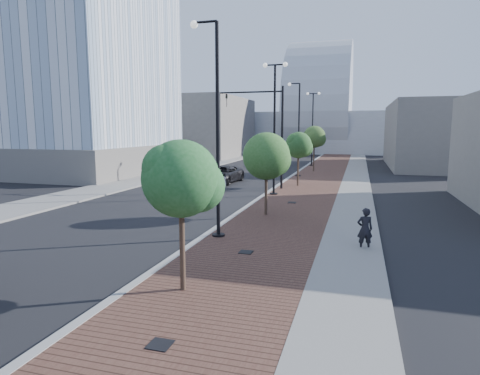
# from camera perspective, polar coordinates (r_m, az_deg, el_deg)

# --- Properties ---
(ground) EXTENTS (220.00, 220.00, 0.00)m
(ground) POSITION_cam_1_polar(r_m,az_deg,el_deg) (10.27, -26.66, -20.40)
(ground) COLOR black
(sidewalk) EXTENTS (7.00, 140.00, 0.12)m
(sidewalk) POSITION_cam_1_polar(r_m,az_deg,el_deg) (46.80, 12.65, 2.21)
(sidewalk) COLOR #4C2D23
(sidewalk) RESTS_ON ground
(concrete_strip) EXTENTS (2.40, 140.00, 0.13)m
(concrete_strip) POSITION_cam_1_polar(r_m,az_deg,el_deg) (46.71, 15.95, 2.09)
(concrete_strip) COLOR slate
(concrete_strip) RESTS_ON ground
(curb) EXTENTS (0.30, 140.00, 0.14)m
(curb) POSITION_cam_1_polar(r_m,az_deg,el_deg) (47.15, 8.40, 2.38)
(curb) COLOR gray
(curb) RESTS_ON ground
(west_sidewalk) EXTENTS (4.00, 140.00, 0.12)m
(west_sidewalk) POSITION_cam_1_polar(r_m,az_deg,el_deg) (50.58, -6.37, 2.79)
(west_sidewalk) COLOR slate
(west_sidewalk) RESTS_ON ground
(white_sedan) EXTENTS (2.59, 4.78, 1.49)m
(white_sedan) POSITION_cam_1_polar(r_m,az_deg,el_deg) (30.42, -5.46, 0.55)
(white_sedan) COLOR white
(white_sedan) RESTS_ON ground
(dark_car_mid) EXTENTS (2.86, 5.57, 1.51)m
(dark_car_mid) POSITION_cam_1_polar(r_m,az_deg,el_deg) (36.31, -2.48, 1.83)
(dark_car_mid) COLOR black
(dark_car_mid) RESTS_ON ground
(dark_car_far) EXTENTS (2.23, 5.44, 1.58)m
(dark_car_far) POSITION_cam_1_polar(r_m,az_deg,el_deg) (53.12, 4.48, 3.86)
(dark_car_far) COLOR black
(dark_car_far) RESTS_ON ground
(pedestrian) EXTENTS (0.71, 0.56, 1.71)m
(pedestrian) POSITION_cam_1_polar(r_m,az_deg,el_deg) (16.91, 17.01, -5.57)
(pedestrian) COLOR black
(pedestrian) RESTS_ON ground
(streetlight_1) EXTENTS (1.44, 0.56, 9.21)m
(streetlight_1) POSITION_cam_1_polar(r_m,az_deg,el_deg) (17.51, -3.47, 6.78)
(streetlight_1) COLOR black
(streetlight_1) RESTS_ON ground
(streetlight_2) EXTENTS (1.72, 0.56, 9.28)m
(streetlight_2) POSITION_cam_1_polar(r_m,az_deg,el_deg) (29.06, 4.82, 8.26)
(streetlight_2) COLOR black
(streetlight_2) RESTS_ON ground
(streetlight_3) EXTENTS (1.44, 0.56, 9.21)m
(streetlight_3) POSITION_cam_1_polar(r_m,az_deg,el_deg) (40.91, 8.03, 7.51)
(streetlight_3) COLOR black
(streetlight_3) RESTS_ON ground
(streetlight_4) EXTENTS (1.72, 0.56, 9.28)m
(streetlight_4) POSITION_cam_1_polar(r_m,az_deg,el_deg) (52.79, 10.07, 8.12)
(streetlight_4) COLOR black
(streetlight_4) RESTS_ON ground
(traffic_mast) EXTENTS (5.09, 0.20, 8.00)m
(traffic_mast) POSITION_cam_1_polar(r_m,az_deg,el_deg) (32.18, 4.31, 8.54)
(traffic_mast) COLOR black
(traffic_mast) RESTS_ON ground
(tree_0) EXTENTS (2.28, 2.21, 4.48)m
(tree_0) POSITION_cam_1_polar(r_m,az_deg,el_deg) (11.61, -7.99, 1.17)
(tree_0) COLOR #382619
(tree_0) RESTS_ON ground
(tree_1) EXTENTS (2.57, 2.55, 4.59)m
(tree_1) POSITION_cam_1_polar(r_m,az_deg,el_deg) (22.06, 3.82, 4.36)
(tree_1) COLOR #382619
(tree_1) RESTS_ON ground
(tree_2) EXTENTS (2.23, 2.16, 4.53)m
(tree_2) POSITION_cam_1_polar(r_m,az_deg,el_deg) (33.86, 8.24, 5.85)
(tree_2) COLOR #382619
(tree_2) RESTS_ON ground
(tree_3) EXTENTS (2.45, 2.41, 5.10)m
(tree_3) POSITION_cam_1_polar(r_m,az_deg,el_deg) (45.75, 10.38, 6.94)
(tree_3) COLOR #382619
(tree_3) RESTS_ON ground
(tower_podium) EXTENTS (19.00, 19.00, 3.00)m
(tower_podium) POSITION_cam_1_polar(r_m,az_deg,el_deg) (49.14, -22.04, 3.77)
(tower_podium) COLOR #68635D
(tower_podium) RESTS_ON ground
(convention_center) EXTENTS (50.00, 30.00, 50.00)m
(convention_center) POSITION_cam_1_polar(r_m,az_deg,el_deg) (91.87, 11.15, 8.80)
(convention_center) COLOR #9CA0A5
(convention_center) RESTS_ON ground
(commercial_block_nw) EXTENTS (14.00, 20.00, 10.00)m
(commercial_block_nw) POSITION_cam_1_polar(r_m,az_deg,el_deg) (71.52, -5.45, 8.33)
(commercial_block_nw) COLOR #68635D
(commercial_block_nw) RESTS_ON ground
(commercial_block_ne) EXTENTS (12.00, 22.00, 8.00)m
(commercial_block_ne) POSITION_cam_1_polar(r_m,az_deg,el_deg) (57.29, 26.10, 6.59)
(commercial_block_ne) COLOR #67625C
(commercial_block_ne) RESTS_ON ground
(utility_cover_0) EXTENTS (0.50, 0.50, 0.02)m
(utility_cover_0) POSITION_cam_1_polar(r_m,az_deg,el_deg) (9.66, -11.07, -20.67)
(utility_cover_0) COLOR black
(utility_cover_0) RESTS_ON sidewalk
(utility_cover_1) EXTENTS (0.50, 0.50, 0.02)m
(utility_cover_1) POSITION_cam_1_polar(r_m,az_deg,el_deg) (15.71, 0.83, -8.98)
(utility_cover_1) COLOR black
(utility_cover_1) RESTS_ON sidewalk
(utility_cover_2) EXTENTS (0.50, 0.50, 0.02)m
(utility_cover_2) POSITION_cam_1_polar(r_m,az_deg,el_deg) (26.20, 7.25, -2.08)
(utility_cover_2) COLOR black
(utility_cover_2) RESTS_ON sidewalk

